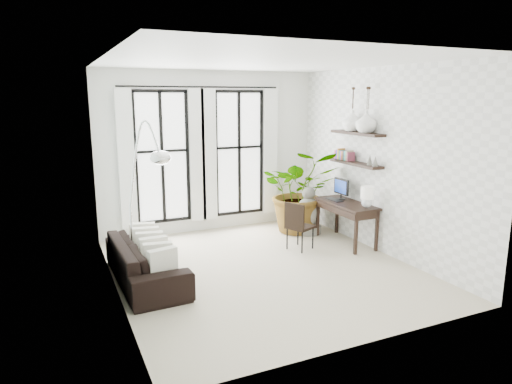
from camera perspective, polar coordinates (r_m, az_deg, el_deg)
floor at (r=7.38m, az=1.00°, el=-9.59°), size 5.00×5.00×0.00m
ceiling at (r=6.89m, az=1.10°, el=16.04°), size 5.00×5.00×0.00m
wall_left at (r=6.33m, az=-17.66°, el=1.32°), size 0.00×5.00×5.00m
wall_right at (r=8.17m, az=15.45°, el=3.71°), size 0.00×5.00×5.00m
wall_back at (r=9.25m, az=-5.67°, el=4.97°), size 4.50×0.00×4.50m
windows at (r=9.13m, az=-6.71°, el=4.60°), size 3.26×0.13×2.65m
wall_shelves at (r=8.53m, az=12.24°, el=5.05°), size 0.25×1.30×0.60m
sofa at (r=7.02m, az=-13.63°, el=-8.37°), size 0.90×2.14×0.62m
throw_pillows at (r=6.98m, az=-12.90°, el=-6.81°), size 0.40×1.52×0.40m
plant at (r=9.20m, az=5.54°, el=0.14°), size 1.90×1.79×1.68m
desk at (r=8.54m, az=11.41°, el=-1.72°), size 0.56×1.33×1.17m
desk_chair at (r=8.13m, az=5.23°, el=-3.92°), size 0.55×0.55×0.87m
arc_lamp at (r=6.94m, az=-13.78°, el=3.83°), size 0.74×0.77×2.37m
buddha at (r=9.18m, az=6.56°, el=-2.72°), size 0.53×0.53×0.95m
vase_a at (r=8.26m, az=13.61°, el=8.53°), size 0.37×0.37×0.38m
vase_b at (r=8.58m, az=11.95°, el=8.71°), size 0.37×0.37×0.38m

